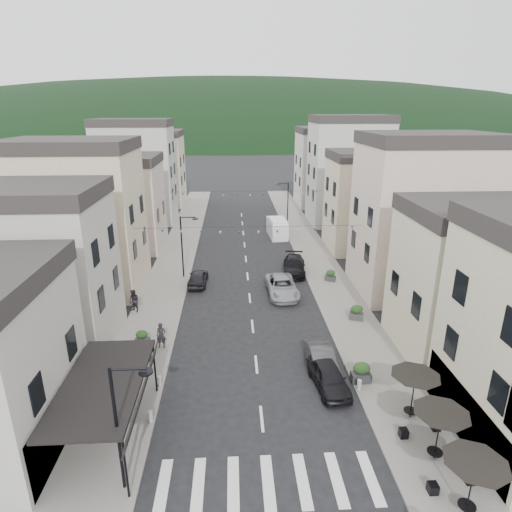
{
  "coord_description": "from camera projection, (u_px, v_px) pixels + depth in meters",
  "views": [
    {
      "loc": [
        -1.31,
        -12.2,
        15.29
      ],
      "look_at": [
        0.58,
        21.8,
        3.5
      ],
      "focal_mm": 30.0,
      "sensor_mm": 36.0,
      "label": 1
    }
  ],
  "objects": [
    {
      "name": "sidewalk_left",
      "position": [
        177.0,
        257.0,
        46.36
      ],
      "size": [
        4.0,
        76.0,
        0.12
      ],
      "primitive_type": "cube",
      "color": "slate",
      "rests_on": "ground"
    },
    {
      "name": "sidewalk_right",
      "position": [
        313.0,
        254.0,
        47.15
      ],
      "size": [
        4.0,
        76.0,
        0.12
      ],
      "primitive_type": "cube",
      "color": "slate",
      "rests_on": "ground"
    },
    {
      "name": "hill_backdrop",
      "position": [
        233.0,
        131.0,
        299.63
      ],
      "size": [
        640.0,
        360.0,
        70.0
      ],
      "primitive_type": "ellipsoid",
      "color": "black",
      "rests_on": "ground"
    },
    {
      "name": "boutique_awning",
      "position": [
        108.0,
        385.0,
        19.9
      ],
      "size": [
        3.77,
        7.5,
        3.28
      ],
      "color": "black",
      "rests_on": "ground"
    },
    {
      "name": "buildings_row_left",
      "position": [
        118.0,
        192.0,
        49.44
      ],
      "size": [
        10.2,
        54.16,
        14.0
      ],
      "color": "#B6B2A7",
      "rests_on": "ground"
    },
    {
      "name": "buildings_row_right",
      "position": [
        368.0,
        190.0,
        49.8
      ],
      "size": [
        10.2,
        54.16,
        14.5
      ],
      "color": "#C1B999",
      "rests_on": "ground"
    },
    {
      "name": "cafe_terrace",
      "position": [
        441.0,
        418.0,
        18.86
      ],
      "size": [
        2.5,
        8.1,
        2.53
      ],
      "color": "black",
      "rests_on": "ground"
    },
    {
      "name": "streetlamp_left_near",
      "position": [
        123.0,
        417.0,
        16.95
      ],
      "size": [
        1.7,
        0.56,
        6.0
      ],
      "color": "black",
      "rests_on": "ground"
    },
    {
      "name": "streetlamp_left_far",
      "position": [
        185.0,
        240.0,
        39.6
      ],
      "size": [
        1.7,
        0.56,
        6.0
      ],
      "color": "black",
      "rests_on": "ground"
    },
    {
      "name": "streetlamp_right_far",
      "position": [
        286.0,
        200.0,
        57.19
      ],
      "size": [
        1.7,
        0.56,
        6.0
      ],
      "color": "black",
      "rests_on": "ground"
    },
    {
      "name": "bollards",
      "position": [
        262.0,
        419.0,
        21.63
      ],
      "size": [
        11.66,
        10.26,
        0.6
      ],
      "color": "gray",
      "rests_on": "ground"
    },
    {
      "name": "bunting_near",
      "position": [
        249.0,
        231.0,
        35.49
      ],
      "size": [
        19.0,
        0.28,
        0.62
      ],
      "color": "black",
      "rests_on": "ground"
    },
    {
      "name": "bunting_far",
      "position": [
        244.0,
        194.0,
        50.59
      ],
      "size": [
        19.0,
        0.28,
        0.62
      ],
      "color": "black",
      "rests_on": "ground"
    },
    {
      "name": "parked_car_a",
      "position": [
        329.0,
        377.0,
        24.5
      ],
      "size": [
        2.16,
        4.32,
        1.41
      ],
      "primitive_type": "imported",
      "rotation": [
        0.0,
        0.0,
        0.12
      ],
      "color": "black",
      "rests_on": "ground"
    },
    {
      "name": "parked_car_b",
      "position": [
        321.0,
        359.0,
        26.35
      ],
      "size": [
        1.66,
        4.18,
        1.35
      ],
      "primitive_type": "imported",
      "rotation": [
        0.0,
        0.0,
        0.06
      ],
      "color": "#343437",
      "rests_on": "ground"
    },
    {
      "name": "parked_car_c",
      "position": [
        282.0,
        287.0,
        36.83
      ],
      "size": [
        2.74,
        5.51,
        1.5
      ],
      "primitive_type": "imported",
      "rotation": [
        0.0,
        0.0,
        0.05
      ],
      "color": "#929499",
      "rests_on": "ground"
    },
    {
      "name": "parked_car_d",
      "position": [
        294.0,
        266.0,
        41.74
      ],
      "size": [
        2.71,
        5.38,
        1.5
      ],
      "primitive_type": "imported",
      "rotation": [
        0.0,
        0.0,
        -0.12
      ],
      "color": "black",
      "rests_on": "ground"
    },
    {
      "name": "parked_car_e",
      "position": [
        198.0,
        278.0,
        38.94
      ],
      "size": [
        1.83,
        4.16,
        1.39
      ],
      "primitive_type": "imported",
      "rotation": [
        0.0,
        0.0,
        3.1
      ],
      "color": "black",
      "rests_on": "ground"
    },
    {
      "name": "delivery_van",
      "position": [
        277.0,
        228.0,
        53.49
      ],
      "size": [
        2.34,
        5.09,
        2.37
      ],
      "rotation": [
        0.0,
        0.0,
        0.08
      ],
      "color": "white",
      "rests_on": "ground"
    },
    {
      "name": "pedestrian_a",
      "position": [
        161.0,
        335.0,
        28.41
      ],
      "size": [
        0.64,
        0.43,
        1.76
      ],
      "primitive_type": "imported",
      "rotation": [
        0.0,
        0.0,
        -0.01
      ],
      "color": "black",
      "rests_on": "sidewalk_left"
    },
    {
      "name": "pedestrian_b",
      "position": [
        134.0,
        301.0,
        33.39
      ],
      "size": [
        1.13,
        1.08,
        1.84
      ],
      "primitive_type": "imported",
      "rotation": [
        0.0,
        0.0,
        -0.6
      ],
      "color": "black",
      "rests_on": "sidewalk_left"
    },
    {
      "name": "planter_la",
      "position": [
        144.0,
        353.0,
        26.99
      ],
      "size": [
        1.04,
        0.68,
        1.09
      ],
      "rotation": [
        0.0,
        0.0,
        0.16
      ],
      "color": "#303032",
      "rests_on": "sidewalk_left"
    },
    {
      "name": "planter_lb",
      "position": [
        142.0,
        337.0,
        28.9
      ],
      "size": [
        1.0,
        0.67,
        1.03
      ],
      "rotation": [
        0.0,
        0.0,
        -0.19
      ],
      "color": "#303032",
      "rests_on": "sidewalk_left"
    },
    {
      "name": "planter_ra",
      "position": [
        361.0,
        372.0,
        24.88
      ],
      "size": [
        1.15,
        0.65,
        1.27
      ],
      "rotation": [
        0.0,
        0.0,
        0.02
      ],
      "color": "#2A2A2C",
      "rests_on": "sidewalk_right"
    },
    {
      "name": "planter_rb",
      "position": [
        357.0,
        312.0,
        32.29
      ],
      "size": [
        1.18,
        0.87,
        1.18
      ],
      "rotation": [
        0.0,
        0.0,
        -0.31
      ],
      "color": "#333336",
      "rests_on": "sidewalk_right"
    },
    {
      "name": "planter_rc",
      "position": [
        330.0,
        275.0,
        39.56
      ],
      "size": [
        1.09,
        0.87,
        1.08
      ],
      "rotation": [
        0.0,
        0.0,
        -0.41
      ],
      "color": "#2E2F31",
      "rests_on": "sidewalk_right"
    }
  ]
}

